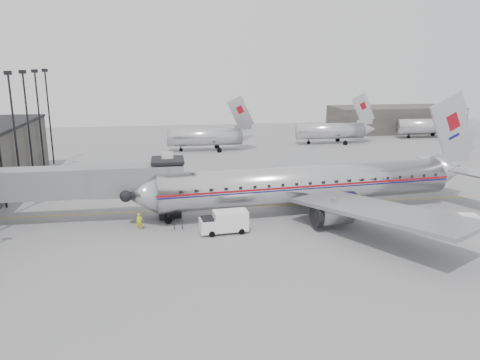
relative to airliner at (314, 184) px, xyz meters
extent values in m
plane|color=slate|center=(-6.81, -3.08, -3.25)|extent=(160.00, 160.00, 0.00)
cube|color=#383633|center=(38.19, 56.92, -0.25)|extent=(30.00, 12.00, 6.00)
cube|color=gold|center=(-3.81, 2.92, -3.25)|extent=(60.00, 0.15, 0.01)
cube|color=slate|center=(-28.81, 0.52, 1.05)|extent=(12.00, 2.80, 3.00)
cube|color=slate|center=(-19.81, 0.52, 1.05)|extent=(8.00, 3.00, 3.10)
cube|color=slate|center=(-15.81, 0.92, 1.05)|extent=(3.20, 3.60, 3.20)
cube|color=black|center=(-15.81, 0.92, 2.95)|extent=(3.40, 3.80, 0.30)
cube|color=white|center=(-15.81, 0.92, 3.45)|extent=(1.20, 0.15, 0.80)
cylinder|color=black|center=(-16.11, 0.52, -1.85)|extent=(0.56, 0.56, 2.80)
cube|color=black|center=(-16.11, 0.52, -2.90)|extent=(1.60, 2.20, 0.70)
cylinder|color=black|center=(-16.11, -0.48, -2.95)|extent=(0.30, 0.60, 0.60)
cylinder|color=black|center=(-16.11, 1.52, -2.95)|extent=(0.30, 0.60, 0.60)
cube|color=black|center=(-15.01, -1.78, -1.75)|extent=(0.90, 3.20, 2.90)
cylinder|color=black|center=(-34.31, 12.92, 4.25)|extent=(0.24, 0.24, 15.00)
cube|color=black|center=(-34.31, 12.92, 11.75)|extent=(0.90, 0.25, 0.50)
cylinder|color=black|center=(-34.31, 18.92, 4.25)|extent=(0.24, 0.24, 15.00)
cube|color=black|center=(-34.31, 18.92, 11.75)|extent=(0.90, 0.25, 0.50)
cylinder|color=black|center=(-34.31, 24.92, 4.25)|extent=(0.24, 0.24, 15.00)
cube|color=black|center=(-34.31, 24.92, 11.75)|extent=(0.90, 0.25, 0.50)
cylinder|color=black|center=(-34.31, 30.92, 4.25)|extent=(0.24, 0.24, 15.00)
cube|color=black|center=(-34.31, 30.92, 11.75)|extent=(0.90, 0.25, 0.50)
cylinder|color=silver|center=(-8.81, 38.92, -0.65)|extent=(14.00, 3.20, 3.20)
cube|color=silver|center=(-2.01, 38.92, 3.75)|extent=(5.17, 0.26, 6.52)
cylinder|color=black|center=(-13.31, 38.92, -2.75)|extent=(0.24, 0.24, 1.00)
cylinder|color=silver|center=(17.19, 42.92, -0.65)|extent=(14.00, 3.20, 3.20)
cube|color=silver|center=(23.99, 42.92, 3.75)|extent=(5.17, 0.26, 6.52)
cylinder|color=black|center=(12.69, 42.92, -2.75)|extent=(0.24, 0.24, 1.00)
cylinder|color=silver|center=(41.19, 46.92, -0.65)|extent=(14.00, 3.20, 3.20)
cube|color=silver|center=(47.99, 46.92, 3.75)|extent=(5.17, 0.26, 6.52)
cylinder|color=black|center=(36.69, 46.92, -2.75)|extent=(0.24, 0.24, 1.00)
cylinder|color=silver|center=(-0.81, -0.08, 0.01)|extent=(32.87, 7.16, 4.02)
cone|color=silver|center=(-18.67, -1.82, 0.01)|extent=(3.64, 4.32, 4.02)
cone|color=silver|center=(17.37, 1.69, 0.44)|extent=(4.70, 4.23, 3.82)
cube|color=maroon|center=(-0.81, -0.08, 0.28)|extent=(32.87, 7.21, 0.20)
cube|color=#0F0B60|center=(-0.81, -0.08, 0.03)|extent=(32.87, 7.21, 0.11)
cube|color=silver|center=(17.05, 1.66, 5.45)|extent=(6.67, 0.97, 8.36)
cube|color=gray|center=(1.49, 9.98, -0.32)|extent=(11.18, 18.40, 1.29)
cube|color=gray|center=(3.38, -9.51, -0.32)|extent=(13.79, 18.08, 1.29)
cylinder|color=gray|center=(-0.82, 5.60, -1.68)|extent=(3.90, 2.63, 2.28)
cylinder|color=gray|center=(0.28, -5.66, -1.68)|extent=(3.90, 2.63, 2.28)
cylinder|color=black|center=(-15.97, -1.55, -2.55)|extent=(0.22, 0.22, 1.41)
cylinder|color=black|center=(1.08, 2.95, -2.49)|extent=(0.28, 0.28, 1.52)
cylinder|color=black|center=(1.08, 2.95, -2.76)|extent=(1.12, 0.48, 1.09)
cylinder|color=black|center=(1.63, -2.68, -2.49)|extent=(0.28, 0.28, 1.52)
cylinder|color=black|center=(1.63, -2.68, -2.76)|extent=(1.12, 0.48, 1.09)
cube|color=white|center=(-9.95, -5.03, -2.02)|extent=(3.43, 2.10, 1.92)
cube|color=white|center=(-12.23, -5.23, -2.39)|extent=(1.60, 1.85, 1.28)
cube|color=black|center=(-12.23, -5.23, -1.84)|extent=(1.22, 1.64, 0.55)
cylinder|color=black|center=(-11.89, -6.02, -2.96)|extent=(0.60, 0.28, 0.58)
cylinder|color=black|center=(-12.03, -4.39, -2.96)|extent=(0.60, 0.28, 0.58)
cylinder|color=black|center=(-8.97, -5.77, -2.96)|extent=(0.60, 0.28, 0.58)
cylinder|color=black|center=(-9.12, -4.13, -2.96)|extent=(0.60, 0.28, 0.58)
cube|color=black|center=(3.77, -1.08, -2.17)|extent=(2.45, 1.94, 1.60)
cube|color=black|center=(3.77, -1.08, -3.02)|extent=(2.58, 2.07, 0.14)
cylinder|color=black|center=(2.93, -1.86, -3.08)|extent=(0.36, 0.17, 0.34)
cylinder|color=black|center=(4.75, -1.67, -3.08)|extent=(0.36, 0.17, 0.34)
cylinder|color=black|center=(2.79, -0.49, -3.08)|extent=(0.36, 0.17, 0.34)
cylinder|color=black|center=(4.60, -0.30, -3.08)|extent=(0.36, 0.17, 0.34)
cube|color=white|center=(13.74, -7.57, -2.42)|extent=(1.98, 1.63, 1.23)
cube|color=black|center=(13.74, -7.57, -3.08)|extent=(2.08, 1.73, 0.11)
cylinder|color=black|center=(12.94, -7.96, -3.12)|extent=(0.28, 0.15, 0.26)
cylinder|color=black|center=(14.33, -8.22, -3.12)|extent=(0.28, 0.15, 0.26)
cylinder|color=black|center=(13.14, -6.92, -3.12)|extent=(0.28, 0.15, 0.26)
cylinder|color=black|center=(14.53, -7.18, -3.12)|extent=(0.28, 0.15, 0.26)
imported|color=yellow|center=(-18.81, -2.91, -2.39)|extent=(0.66, 0.46, 1.72)
camera|label=1|loc=(-15.75, -47.95, 12.98)|focal=35.00mm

